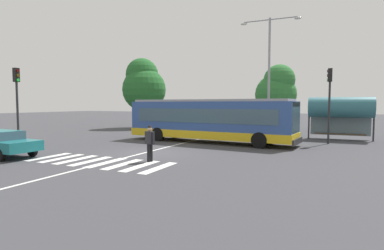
{
  "coord_description": "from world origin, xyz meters",
  "views": [
    {
      "loc": [
        9.45,
        -14.81,
        2.74
      ],
      "look_at": [
        0.47,
        4.52,
        1.3
      ],
      "focal_mm": 29.24,
      "sensor_mm": 36.0,
      "label": 1
    }
  ],
  "objects_px": {
    "foreground_sedan": "(0,142)",
    "parked_car_charcoal": "(272,125)",
    "background_tree_left": "(143,85)",
    "twin_arm_street_lamp": "(269,64)",
    "traffic_light_far_corner": "(329,94)",
    "bus_stop_shelter": "(341,108)",
    "city_transit_bus": "(209,120)",
    "parked_car_black": "(241,124)",
    "traffic_light_near_corner": "(17,94)",
    "background_tree_right": "(277,90)",
    "parked_car_champagne": "(217,123)",
    "pedestrian_crossing_street": "(150,141)"
  },
  "relations": [
    {
      "from": "traffic_light_far_corner",
      "to": "background_tree_right",
      "type": "relative_size",
      "value": 0.76
    },
    {
      "from": "city_transit_bus",
      "to": "bus_stop_shelter",
      "type": "bearing_deg",
      "value": 33.12
    },
    {
      "from": "parked_car_black",
      "to": "traffic_light_near_corner",
      "type": "height_order",
      "value": "traffic_light_near_corner"
    },
    {
      "from": "parked_car_champagne",
      "to": "parked_car_charcoal",
      "type": "height_order",
      "value": "same"
    },
    {
      "from": "city_transit_bus",
      "to": "parked_car_champagne",
      "type": "height_order",
      "value": "city_transit_bus"
    },
    {
      "from": "twin_arm_street_lamp",
      "to": "background_tree_right",
      "type": "distance_m",
      "value": 5.94
    },
    {
      "from": "parked_car_charcoal",
      "to": "twin_arm_street_lamp",
      "type": "relative_size",
      "value": 0.46
    },
    {
      "from": "foreground_sedan",
      "to": "traffic_light_near_corner",
      "type": "relative_size",
      "value": 0.91
    },
    {
      "from": "parked_car_champagne",
      "to": "twin_arm_street_lamp",
      "type": "xyz_separation_m",
      "value": [
        5.56,
        -2.01,
        5.42
      ]
    },
    {
      "from": "traffic_light_far_corner",
      "to": "background_tree_left",
      "type": "xyz_separation_m",
      "value": [
        -19.62,
        6.89,
        1.46
      ]
    },
    {
      "from": "bus_stop_shelter",
      "to": "background_tree_left",
      "type": "distance_m",
      "value": 20.88
    },
    {
      "from": "parked_car_charcoal",
      "to": "traffic_light_far_corner",
      "type": "xyz_separation_m",
      "value": [
        4.95,
        -6.12,
        2.66
      ]
    },
    {
      "from": "city_transit_bus",
      "to": "traffic_light_near_corner",
      "type": "xyz_separation_m",
      "value": [
        -10.56,
        -7.05,
        1.78
      ]
    },
    {
      "from": "background_tree_left",
      "to": "background_tree_right",
      "type": "relative_size",
      "value": 1.17
    },
    {
      "from": "city_transit_bus",
      "to": "bus_stop_shelter",
      "type": "height_order",
      "value": "bus_stop_shelter"
    },
    {
      "from": "parked_car_charcoal",
      "to": "background_tree_right",
      "type": "relative_size",
      "value": 0.69
    },
    {
      "from": "city_transit_bus",
      "to": "twin_arm_street_lamp",
      "type": "bearing_deg",
      "value": 68.21
    },
    {
      "from": "parked_car_charcoal",
      "to": "background_tree_left",
      "type": "distance_m",
      "value": 15.26
    },
    {
      "from": "traffic_light_near_corner",
      "to": "background_tree_left",
      "type": "relative_size",
      "value": 0.64
    },
    {
      "from": "parked_car_black",
      "to": "background_tree_left",
      "type": "distance_m",
      "value": 12.5
    },
    {
      "from": "bus_stop_shelter",
      "to": "parked_car_black",
      "type": "bearing_deg",
      "value": 160.19
    },
    {
      "from": "parked_car_champagne",
      "to": "parked_car_black",
      "type": "bearing_deg",
      "value": -8.02
    },
    {
      "from": "foreground_sedan",
      "to": "parked_car_black",
      "type": "bearing_deg",
      "value": 68.28
    },
    {
      "from": "traffic_light_far_corner",
      "to": "traffic_light_near_corner",
      "type": "bearing_deg",
      "value": -152.19
    },
    {
      "from": "foreground_sedan",
      "to": "bus_stop_shelter",
      "type": "bearing_deg",
      "value": 44.45
    },
    {
      "from": "pedestrian_crossing_street",
      "to": "twin_arm_street_lamp",
      "type": "relative_size",
      "value": 0.17
    },
    {
      "from": "city_transit_bus",
      "to": "foreground_sedan",
      "type": "distance_m",
      "value": 12.8
    },
    {
      "from": "bus_stop_shelter",
      "to": "background_tree_left",
      "type": "bearing_deg",
      "value": 169.01
    },
    {
      "from": "pedestrian_crossing_street",
      "to": "parked_car_black",
      "type": "xyz_separation_m",
      "value": [
        -0.34,
        16.83,
        -0.2
      ]
    },
    {
      "from": "city_transit_bus",
      "to": "background_tree_right",
      "type": "bearing_deg",
      "value": 78.64
    },
    {
      "from": "parked_car_black",
      "to": "background_tree_left",
      "type": "bearing_deg",
      "value": 175.81
    },
    {
      "from": "pedestrian_crossing_street",
      "to": "parked_car_charcoal",
      "type": "relative_size",
      "value": 0.37
    },
    {
      "from": "traffic_light_far_corner",
      "to": "bus_stop_shelter",
      "type": "distance_m",
      "value": 3.19
    },
    {
      "from": "parked_car_charcoal",
      "to": "twin_arm_street_lamp",
      "type": "height_order",
      "value": "twin_arm_street_lamp"
    },
    {
      "from": "traffic_light_near_corner",
      "to": "twin_arm_street_lamp",
      "type": "xyz_separation_m",
      "value": [
        13.35,
        14.05,
        2.82
      ]
    },
    {
      "from": "parked_car_charcoal",
      "to": "background_tree_left",
      "type": "height_order",
      "value": "background_tree_left"
    },
    {
      "from": "background_tree_left",
      "to": "parked_car_black",
      "type": "bearing_deg",
      "value": -4.19
    },
    {
      "from": "foreground_sedan",
      "to": "parked_car_black",
      "type": "relative_size",
      "value": 1.0
    },
    {
      "from": "parked_car_charcoal",
      "to": "background_tree_right",
      "type": "height_order",
      "value": "background_tree_right"
    },
    {
      "from": "city_transit_bus",
      "to": "background_tree_right",
      "type": "distance_m",
      "value": 13.08
    },
    {
      "from": "pedestrian_crossing_street",
      "to": "parked_car_champagne",
      "type": "height_order",
      "value": "pedestrian_crossing_street"
    },
    {
      "from": "foreground_sedan",
      "to": "parked_car_charcoal",
      "type": "xyz_separation_m",
      "value": [
        10.42,
        18.99,
        0.0
      ]
    },
    {
      "from": "parked_car_champagne",
      "to": "traffic_light_near_corner",
      "type": "bearing_deg",
      "value": -115.89
    },
    {
      "from": "traffic_light_near_corner",
      "to": "twin_arm_street_lamp",
      "type": "height_order",
      "value": "twin_arm_street_lamp"
    },
    {
      "from": "traffic_light_far_corner",
      "to": "background_tree_right",
      "type": "xyz_separation_m",
      "value": [
        -5.23,
        9.96,
        0.73
      ]
    },
    {
      "from": "foreground_sedan",
      "to": "parked_car_charcoal",
      "type": "relative_size",
      "value": 0.98
    },
    {
      "from": "bus_stop_shelter",
      "to": "parked_car_champagne",
      "type": "bearing_deg",
      "value": 162.88
    },
    {
      "from": "pedestrian_crossing_street",
      "to": "bus_stop_shelter",
      "type": "xyz_separation_m",
      "value": [
        8.23,
        13.74,
        1.45
      ]
    },
    {
      "from": "foreground_sedan",
      "to": "parked_car_charcoal",
      "type": "bearing_deg",
      "value": 61.24
    },
    {
      "from": "parked_car_black",
      "to": "bus_stop_shelter",
      "type": "bearing_deg",
      "value": -19.81
    }
  ]
}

